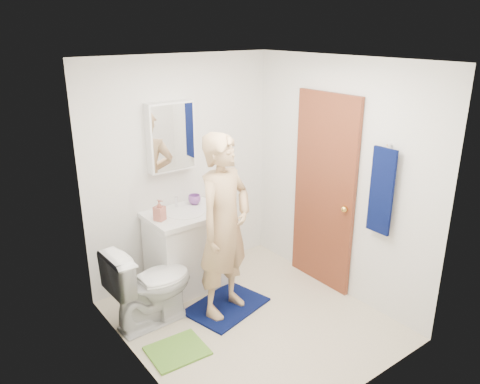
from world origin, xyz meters
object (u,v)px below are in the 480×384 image
Objects in this scene: toilet at (151,285)px; soap_dispenser at (159,210)px; man at (224,226)px; towel at (381,191)px; toothbrush_cup at (194,200)px; vanity_cabinet at (187,252)px; medicine_cabinet at (171,137)px.

soap_dispenser reaches higher than toilet.
soap_dispenser is 0.12× the size of man.
towel is 3.80× the size of soap_dispenser.
vanity_cabinet is at bearing -145.20° from toothbrush_cup.
vanity_cabinet is 0.81m from man.
vanity_cabinet is at bearing -60.28° from toilet.
soap_dispenser is 0.53m from toothbrush_cup.
man reaches higher than vanity_cabinet.
toilet is at bearing -135.43° from medicine_cabinet.
towel is 0.45× the size of man.
vanity_cabinet is 1.14× the size of medicine_cabinet.
towel reaches higher than soap_dispenser.
toilet is (-0.61, -0.37, 0.00)m from vanity_cabinet.
man is (0.05, -0.86, -0.70)m from medicine_cabinet.
toothbrush_cup is at bearing 61.82° from man.
towel is at bearing -55.39° from medicine_cabinet.
toothbrush_cup reaches higher than toilet.
towel is at bearing -51.53° from vanity_cabinet.
towel reaches higher than vanity_cabinet.
vanity_cabinet is 3.80× the size of soap_dispenser.
towel is 1.00× the size of toilet.
medicine_cabinet is 0.75m from soap_dispenser.
towel is 1.46m from man.
man is at bearing -85.51° from vanity_cabinet.
vanity_cabinet is 0.56m from toothbrush_cup.
medicine_cabinet is 1.47m from toilet.
towel is at bearing -123.73° from toilet.
medicine_cabinet is at bearing 124.61° from towel.
toilet is 1.08m from toothbrush_cup.
medicine_cabinet reaches higher than toilet.
vanity_cabinet is at bearing -90.00° from medicine_cabinet.
towel is 2.10m from soap_dispenser.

